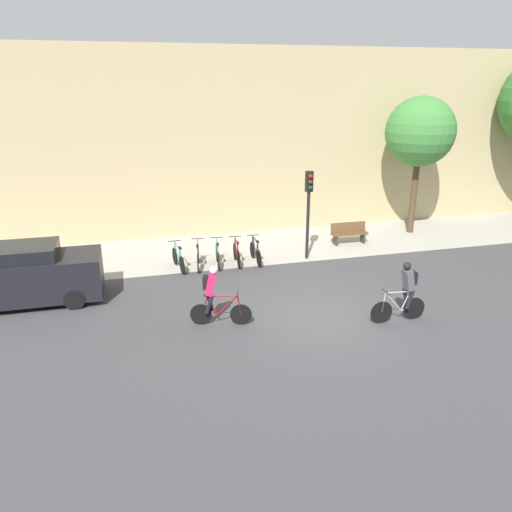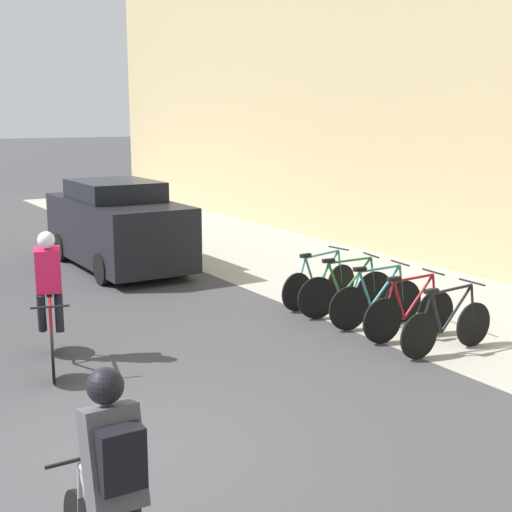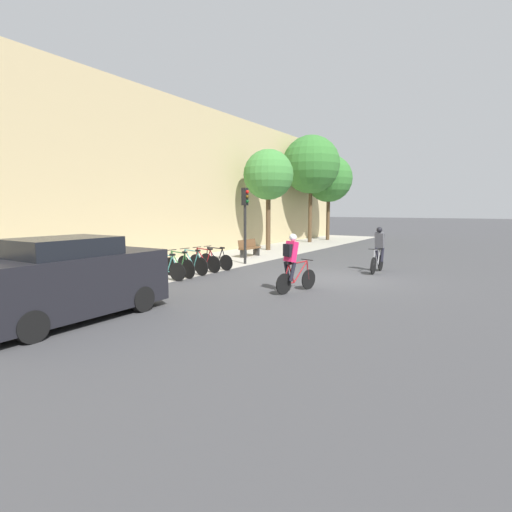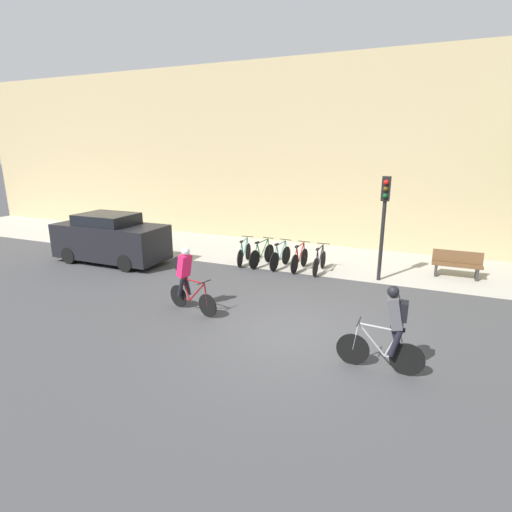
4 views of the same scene
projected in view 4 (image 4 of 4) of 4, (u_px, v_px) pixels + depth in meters
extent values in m
plane|color=#3D3D3F|center=(292.00, 333.00, 9.42)|extent=(200.00, 200.00, 0.00)
cube|color=#A39E93|center=(346.00, 261.00, 15.41)|extent=(44.00, 4.50, 0.01)
cube|color=tan|center=(363.00, 155.00, 16.64)|extent=(44.00, 0.60, 7.91)
cylinder|color=black|center=(208.00, 306.00, 10.27)|extent=(0.60, 0.19, 0.62)
cylinder|color=black|center=(178.00, 296.00, 10.93)|extent=(0.60, 0.19, 0.62)
cylinder|color=maroon|center=(197.00, 292.00, 10.42)|extent=(0.60, 0.20, 0.62)
cylinder|color=maroon|center=(186.00, 289.00, 10.67)|extent=(0.28, 0.11, 0.58)
cylinder|color=maroon|center=(193.00, 281.00, 10.42)|extent=(0.81, 0.25, 0.07)
cylinder|color=maroon|center=(184.00, 298.00, 10.80)|extent=(0.44, 0.15, 0.05)
cylinder|color=maroon|center=(180.00, 287.00, 10.80)|extent=(0.23, 0.09, 0.56)
cylinder|color=maroon|center=(206.00, 295.00, 10.22)|extent=(0.13, 0.07, 0.59)
cylinder|color=black|center=(204.00, 282.00, 10.16)|extent=(0.15, 0.45, 0.03)
cube|color=black|center=(182.00, 277.00, 10.66)|extent=(0.21, 0.13, 0.06)
cube|color=#EA1E56|center=(184.00, 266.00, 10.51)|extent=(0.39, 0.39, 0.63)
sphere|color=silver|center=(186.00, 251.00, 10.36)|extent=(0.27, 0.27, 0.22)
cylinder|color=black|center=(181.00, 287.00, 10.61)|extent=(0.29, 0.18, 0.56)
cylinder|color=black|center=(187.00, 285.00, 10.78)|extent=(0.26, 0.17, 0.56)
cube|color=black|center=(181.00, 263.00, 10.58)|extent=(0.20, 0.29, 0.36)
cylinder|color=black|center=(353.00, 349.00, 8.00)|extent=(0.66, 0.04, 0.66)
cylinder|color=black|center=(407.00, 360.00, 7.61)|extent=(0.66, 0.04, 0.66)
cylinder|color=#99999E|center=(372.00, 340.00, 7.79)|extent=(0.56, 0.04, 0.62)
cylinder|color=#99999E|center=(392.00, 344.00, 7.65)|extent=(0.26, 0.04, 0.58)
cylinder|color=#99999E|center=(379.00, 327.00, 7.68)|extent=(0.76, 0.04, 0.07)
cylinder|color=#99999E|center=(396.00, 358.00, 7.69)|extent=(0.41, 0.03, 0.05)
cylinder|color=#99999E|center=(403.00, 346.00, 7.57)|extent=(0.22, 0.03, 0.56)
cylinder|color=#99999E|center=(356.00, 336.00, 7.91)|extent=(0.12, 0.04, 0.59)
cylinder|color=black|center=(359.00, 321.00, 7.81)|extent=(0.03, 0.46, 0.03)
cube|color=black|center=(400.00, 330.00, 7.53)|extent=(0.20, 0.08, 0.06)
cube|color=#4C4C51|center=(396.00, 313.00, 7.48)|extent=(0.32, 0.32, 0.63)
sphere|color=black|center=(393.00, 291.00, 7.40)|extent=(0.22, 0.22, 0.22)
cylinder|color=black|center=(396.00, 338.00, 7.71)|extent=(0.27, 0.11, 0.56)
cylinder|color=black|center=(395.00, 343.00, 7.51)|extent=(0.24, 0.11, 0.56)
cube|color=black|center=(404.00, 311.00, 7.41)|extent=(0.14, 0.26, 0.36)
cylinder|color=black|center=(248.00, 251.00, 15.56)|extent=(0.12, 0.64, 0.64)
cylinder|color=black|center=(240.00, 258.00, 14.57)|extent=(0.12, 0.64, 0.64)
cylinder|color=teal|center=(245.00, 247.00, 15.15)|extent=(0.12, 0.58, 0.62)
cylinder|color=teal|center=(242.00, 249.00, 14.79)|extent=(0.08, 0.27, 0.58)
cylinder|color=teal|center=(244.00, 240.00, 14.97)|extent=(0.15, 0.78, 0.07)
cylinder|color=teal|center=(242.00, 257.00, 14.77)|extent=(0.09, 0.43, 0.05)
cylinder|color=teal|center=(241.00, 251.00, 14.59)|extent=(0.06, 0.22, 0.56)
cylinder|color=teal|center=(248.00, 244.00, 15.45)|extent=(0.05, 0.12, 0.59)
cylinder|color=black|center=(247.00, 236.00, 15.32)|extent=(0.46, 0.09, 0.03)
cube|color=black|center=(241.00, 242.00, 14.60)|extent=(0.11, 0.21, 0.06)
cylinder|color=black|center=(269.00, 253.00, 15.22)|extent=(0.14, 0.68, 0.68)
cylinder|color=black|center=(254.00, 260.00, 14.36)|extent=(0.14, 0.68, 0.68)
cylinder|color=#2D6B33|center=(264.00, 248.00, 14.85)|extent=(0.13, 0.58, 0.62)
cylinder|color=#2D6B33|center=(259.00, 251.00, 14.54)|extent=(0.08, 0.27, 0.58)
cylinder|color=#2D6B33|center=(263.00, 241.00, 14.68)|extent=(0.16, 0.78, 0.07)
cylinder|color=#2D6B33|center=(257.00, 258.00, 14.53)|extent=(0.10, 0.42, 0.05)
cylinder|color=#2D6B33|center=(256.00, 252.00, 14.36)|extent=(0.07, 0.22, 0.56)
cylinder|color=#2D6B33|center=(269.00, 246.00, 15.11)|extent=(0.05, 0.12, 0.59)
cylinder|color=black|center=(268.00, 238.00, 14.99)|extent=(0.46, 0.10, 0.03)
cube|color=black|center=(257.00, 243.00, 14.36)|extent=(0.11, 0.21, 0.06)
cylinder|color=black|center=(286.00, 255.00, 14.93)|extent=(0.11, 0.68, 0.68)
cylinder|color=black|center=(274.00, 262.00, 14.10)|extent=(0.11, 0.68, 0.68)
cylinder|color=teal|center=(282.00, 250.00, 14.58)|extent=(0.10, 0.54, 0.62)
cylinder|color=teal|center=(278.00, 253.00, 14.27)|extent=(0.07, 0.26, 0.58)
cylinder|color=teal|center=(281.00, 243.00, 14.41)|extent=(0.13, 0.73, 0.07)
cylinder|color=teal|center=(277.00, 261.00, 14.27)|extent=(0.08, 0.40, 0.05)
cylinder|color=teal|center=(275.00, 254.00, 14.11)|extent=(0.06, 0.21, 0.56)
cylinder|color=teal|center=(286.00, 248.00, 14.82)|extent=(0.05, 0.12, 0.58)
cylinder|color=black|center=(286.00, 240.00, 14.70)|extent=(0.46, 0.08, 0.03)
cube|color=black|center=(277.00, 244.00, 14.10)|extent=(0.10, 0.21, 0.06)
cylinder|color=black|center=(304.00, 257.00, 14.66)|extent=(0.08, 0.67, 0.66)
cylinder|color=black|center=(294.00, 264.00, 13.83)|extent=(0.08, 0.67, 0.66)
cylinder|color=maroon|center=(301.00, 252.00, 14.30)|extent=(0.08, 0.54, 0.62)
cylinder|color=maroon|center=(298.00, 255.00, 14.00)|extent=(0.06, 0.25, 0.58)
cylinder|color=maroon|center=(300.00, 245.00, 14.14)|extent=(0.09, 0.72, 0.07)
cylinder|color=maroon|center=(297.00, 263.00, 14.00)|extent=(0.06, 0.39, 0.05)
cylinder|color=maroon|center=(296.00, 256.00, 13.83)|extent=(0.05, 0.21, 0.56)
cylinder|color=maroon|center=(304.00, 250.00, 14.55)|extent=(0.04, 0.12, 0.58)
cylinder|color=black|center=(304.00, 242.00, 14.43)|extent=(0.46, 0.06, 0.03)
cube|color=black|center=(297.00, 247.00, 13.82)|extent=(0.09, 0.21, 0.06)
cylinder|color=black|center=(323.00, 260.00, 14.43)|extent=(0.04, 0.63, 0.63)
cylinder|color=black|center=(315.00, 267.00, 13.52)|extent=(0.04, 0.63, 0.63)
cylinder|color=black|center=(321.00, 254.00, 14.05)|extent=(0.05, 0.56, 0.62)
cylinder|color=black|center=(318.00, 258.00, 13.71)|extent=(0.04, 0.26, 0.58)
cylinder|color=black|center=(320.00, 247.00, 13.87)|extent=(0.05, 0.76, 0.07)
cylinder|color=black|center=(317.00, 266.00, 13.70)|extent=(0.04, 0.41, 0.05)
cylinder|color=black|center=(317.00, 259.00, 13.53)|extent=(0.03, 0.22, 0.56)
cylinder|color=black|center=(323.00, 252.00, 14.32)|extent=(0.04, 0.12, 0.59)
cylinder|color=black|center=(323.00, 244.00, 14.19)|extent=(0.46, 0.03, 0.03)
cube|color=black|center=(318.00, 249.00, 13.53)|extent=(0.08, 0.20, 0.06)
cylinder|color=black|center=(383.00, 230.00, 12.78)|extent=(0.12, 0.12, 3.38)
cube|color=black|center=(386.00, 189.00, 12.43)|extent=(0.26, 0.20, 0.76)
sphere|color=red|center=(386.00, 182.00, 12.27)|extent=(0.15, 0.15, 0.15)
sphere|color=#4C380A|center=(386.00, 189.00, 12.32)|extent=(0.15, 0.15, 0.15)
sphere|color=#0C4719|center=(385.00, 196.00, 12.38)|extent=(0.15, 0.15, 0.15)
cube|color=brown|center=(457.00, 265.00, 13.33)|extent=(1.55, 0.40, 0.08)
cube|color=brown|center=(458.00, 257.00, 13.43)|extent=(1.55, 0.12, 0.40)
cube|color=#2D2D2D|center=(436.00, 269.00, 13.62)|extent=(0.08, 0.36, 0.45)
cube|color=#2D2D2D|center=(477.00, 273.00, 13.16)|extent=(0.08, 0.36, 0.45)
cube|color=black|center=(111.00, 241.00, 15.12)|extent=(4.30, 1.78, 1.27)
cube|color=black|center=(107.00, 219.00, 14.94)|extent=(2.06, 1.57, 0.40)
cylinder|color=black|center=(126.00, 263.00, 14.02)|extent=(0.62, 0.20, 0.62)
cylinder|color=black|center=(154.00, 252.00, 15.48)|extent=(0.62, 0.20, 0.62)
cylinder|color=black|center=(69.00, 255.00, 15.03)|extent=(0.62, 0.20, 0.62)
cylinder|color=black|center=(101.00, 246.00, 16.48)|extent=(0.62, 0.20, 0.62)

